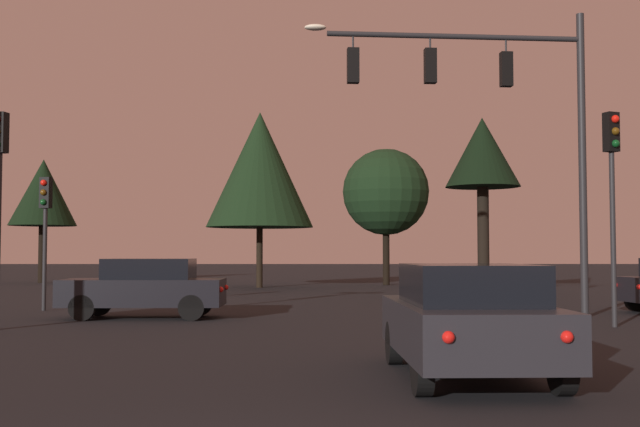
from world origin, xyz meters
The scene contains 10 objects.
ground_plane centered at (0.00, 24.50, 0.00)m, with size 168.00×168.00×0.00m, color black.
traffic_signal_mast_arm centered at (5.26, 14.85, 5.55)m, with size 7.35×0.78×7.96m.
traffic_light_corner_left centered at (-7.32, 17.46, 2.75)m, with size 0.33×0.37×3.86m.
traffic_light_median centered at (7.26, 12.38, 3.42)m, with size 0.37×0.39×4.87m.
car_nearside_lane centered at (2.55, 5.26, 0.79)m, with size 1.94×4.11×1.52m.
car_crossing_left centered at (-3.83, 14.83, 0.79)m, with size 4.15×1.76×1.52m.
tree_behind_sign centered at (-2.13, 32.16, 5.65)m, with size 5.13×5.13×8.44m.
tree_left_far centered at (-14.55, 38.07, 4.96)m, with size 3.67×3.67×6.84m.
tree_center_horizon centered at (7.34, 26.38, 5.63)m, with size 3.03×3.03×7.18m.
tree_right_cluster centered at (4.18, 34.95, 4.78)m, with size 4.46×4.46×7.03m.
Camera 1 is at (0.50, -5.23, 1.68)m, focal length 43.91 mm.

